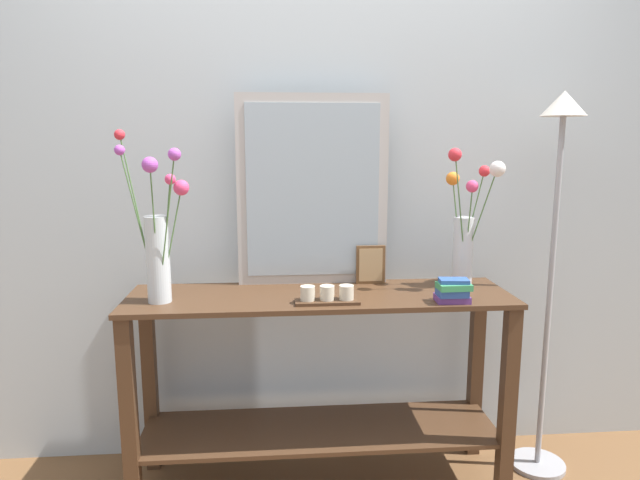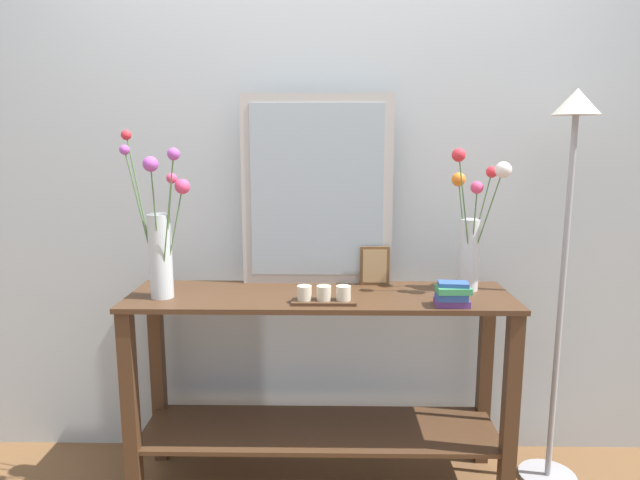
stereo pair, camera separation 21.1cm
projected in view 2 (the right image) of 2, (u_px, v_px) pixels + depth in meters
The scene contains 9 objects.
wall_back at pixel (321, 161), 2.46m from camera, with size 6.40×0.08×2.70m, color #B2BCC1.
console_table at pixel (320, 368), 2.28m from camera, with size 1.54×0.43×0.83m.
mirror_leaning at pixel (317, 191), 2.33m from camera, with size 0.64×0.03×0.80m.
tall_vase_left at pixel (161, 239), 2.13m from camera, with size 0.28×0.21×0.65m.
vase_right at pixel (472, 233), 2.23m from camera, with size 0.22×0.17×0.58m.
candle_tray at pixel (324, 296), 2.09m from camera, with size 0.24×0.09×0.07m.
picture_frame_small at pixel (375, 266), 2.35m from camera, with size 0.12×0.01×0.17m.
book_stack at pixel (452, 295), 2.05m from camera, with size 0.13×0.10×0.09m.
floor_lamp at pixel (567, 225), 2.20m from camera, with size 0.24×0.24×1.64m.
Camera 2 is at (0.03, -2.15, 1.44)m, focal length 31.06 mm.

